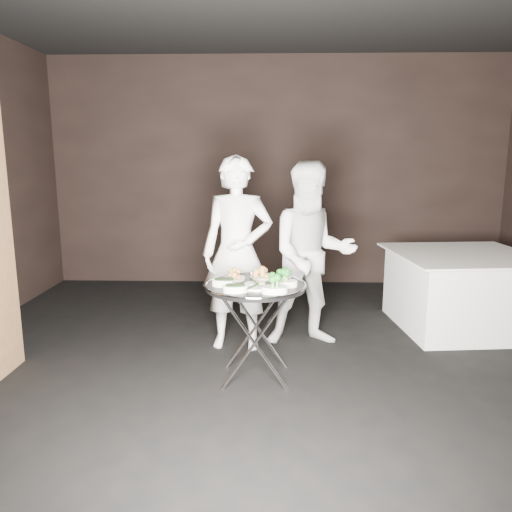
{
  "coord_description": "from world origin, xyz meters",
  "views": [
    {
      "loc": [
        -0.09,
        -3.23,
        1.71
      ],
      "look_at": [
        -0.2,
        0.56,
        0.95
      ],
      "focal_mm": 35.0,
      "sensor_mm": 36.0,
      "label": 1
    }
  ],
  "objects_px": {
    "tray_stand": "(255,328)",
    "waiter_left": "(237,254)",
    "waiter_right": "(312,255)",
    "dining_table": "(461,291)",
    "serving_tray": "(255,286)"
  },
  "relations": [
    {
      "from": "tray_stand",
      "to": "waiter_right",
      "type": "height_order",
      "value": "waiter_right"
    },
    {
      "from": "waiter_left",
      "to": "waiter_right",
      "type": "relative_size",
      "value": 1.03
    },
    {
      "from": "tray_stand",
      "to": "waiter_left",
      "type": "xyz_separation_m",
      "value": [
        -0.18,
        0.69,
        0.45
      ]
    },
    {
      "from": "waiter_left",
      "to": "dining_table",
      "type": "relative_size",
      "value": 1.28
    },
    {
      "from": "tray_stand",
      "to": "waiter_right",
      "type": "distance_m",
      "value": 1.01
    },
    {
      "from": "tray_stand",
      "to": "waiter_left",
      "type": "height_order",
      "value": "waiter_left"
    },
    {
      "from": "tray_stand",
      "to": "dining_table",
      "type": "relative_size",
      "value": 0.55
    },
    {
      "from": "waiter_right",
      "to": "dining_table",
      "type": "height_order",
      "value": "waiter_right"
    },
    {
      "from": "serving_tray",
      "to": "dining_table",
      "type": "relative_size",
      "value": 0.57
    },
    {
      "from": "serving_tray",
      "to": "tray_stand",
      "type": "bearing_deg",
      "value": 90.0
    },
    {
      "from": "serving_tray",
      "to": "waiter_left",
      "type": "xyz_separation_m",
      "value": [
        -0.18,
        0.69,
        0.11
      ]
    },
    {
      "from": "tray_stand",
      "to": "dining_table",
      "type": "bearing_deg",
      "value": 31.72
    },
    {
      "from": "serving_tray",
      "to": "waiter_left",
      "type": "relative_size",
      "value": 0.45
    },
    {
      "from": "serving_tray",
      "to": "waiter_right",
      "type": "bearing_deg",
      "value": 58.12
    },
    {
      "from": "serving_tray",
      "to": "waiter_left",
      "type": "distance_m",
      "value": 0.73
    }
  ]
}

